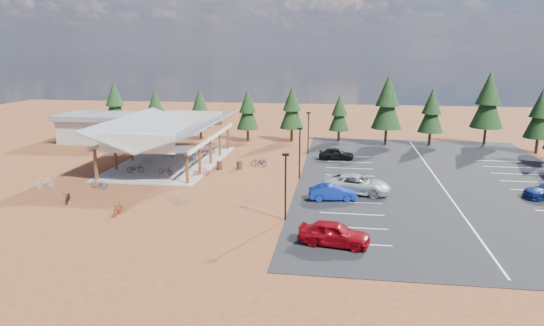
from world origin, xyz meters
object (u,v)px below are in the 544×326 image
object	(u,v)px
lamp_post_2	(308,130)
bike_14	(262,160)
bike_8	(68,197)
car_4	(336,154)
bike_15	(201,171)
bike_16	(259,162)
bike_7	(208,150)
bike_6	(189,155)
car_1	(333,192)
trash_bin_1	(239,165)
bike_2	(168,154)
bike_11	(118,209)
bike_13	(181,198)
bike_pavilion	(170,129)
bike_0	(135,168)
bike_5	(197,160)
car_2	(357,184)
lamp_post_1	(300,150)
bike_9	(45,182)
outbuilding	(101,127)
bike_3	(161,146)
lamp_post_0	(286,182)
trash_bin_0	(220,165)
bike_10	(99,183)
bike_1	(148,161)
bike_4	(165,171)

from	to	relation	value
lamp_post_2	bike_14	xyz separation A→B (m)	(-4.67, -6.24, -2.55)
bike_8	car_4	distance (m)	29.43
bike_15	bike_16	xyz separation A→B (m)	(5.07, 5.08, -0.04)
bike_8	car_4	bearing A→B (deg)	17.73
bike_7	bike_6	bearing A→B (deg)	130.53
bike_15	car_1	size ratio (longest dim) A/B	0.42
car_4	bike_7	bearing A→B (deg)	86.23
trash_bin_1	bike_2	size ratio (longest dim) A/B	0.58
bike_8	bike_11	distance (m)	6.03
trash_bin_1	bike_11	bearing A→B (deg)	-111.56
bike_13	car_1	distance (m)	12.78
bike_pavilion	bike_16	bearing A→B (deg)	-1.63
bike_0	bike_15	size ratio (longest dim) A/B	1.02
bike_0	bike_6	xyz separation A→B (m)	(3.56, 6.99, 0.01)
bike_14	bike_5	bearing A→B (deg)	-144.30
bike_8	car_2	bearing A→B (deg)	-9.37
bike_0	car_1	distance (m)	21.33
bike_11	bike_13	bearing A→B (deg)	42.81
bike_15	car_4	size ratio (longest dim) A/B	0.42
lamp_post_1	trash_bin_1	world-z (taller)	lamp_post_1
bike_9	bike_15	distance (m)	14.55
bike_8	bike_5	bearing A→B (deg)	41.72
outbuilding	bike_15	xyz separation A→B (m)	(19.06, -16.37, -1.52)
lamp_post_1	bike_9	xyz separation A→B (m)	(-23.23, -6.30, -2.48)
bike_3	lamp_post_0	bearing A→B (deg)	-160.60
bike_7	bike_16	bearing A→B (deg)	-142.95
trash_bin_1	bike_9	size ratio (longest dim) A/B	0.54
lamp_post_2	bike_9	bearing A→B (deg)	-141.76
trash_bin_0	bike_9	xyz separation A→B (m)	(-14.43, -9.02, 0.05)
bike_3	bike_pavilion	bearing A→B (deg)	-169.52
trash_bin_0	bike_13	distance (m)	11.86
bike_pavilion	bike_7	world-z (taller)	bike_pavilion
lamp_post_0	bike_16	xyz separation A→B (m)	(-4.88, 16.71, -2.51)
bike_3	bike_6	size ratio (longest dim) A/B	0.86
bike_11	bike_14	size ratio (longest dim) A/B	1.00
lamp_post_1	outbuilding	bearing A→B (deg)	151.11
bike_0	bike_10	world-z (taller)	bike_0
outbuilding	trash_bin_0	distance (m)	24.23
trash_bin_0	bike_0	bearing A→B (deg)	-159.91
bike_1	bike_7	bearing A→B (deg)	-32.56
bike_9	car_4	bearing A→B (deg)	-105.38
bike_pavilion	bike_7	distance (m)	6.17
lamp_post_1	bike_14	distance (m)	7.84
lamp_post_0	trash_bin_1	xyz separation A→B (m)	(-6.70, 15.05, -2.53)
bike_3	bike_6	world-z (taller)	bike_6
bike_6	bike_15	xyz separation A→B (m)	(3.46, -7.09, -0.06)
bike_4	bike_6	world-z (taller)	bike_6
outbuilding	bike_1	world-z (taller)	outbuilding
trash_bin_0	lamp_post_0	bearing A→B (deg)	-59.13
bike_4	bike_11	size ratio (longest dim) A/B	1.04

